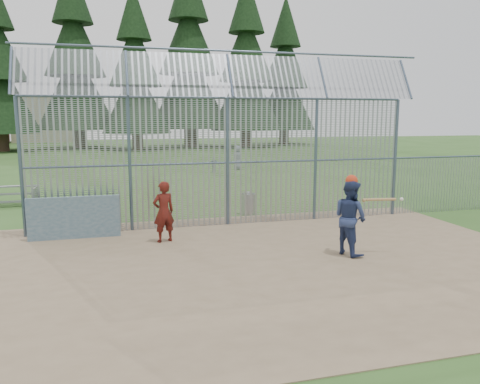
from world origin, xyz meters
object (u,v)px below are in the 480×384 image
object	(u,v)px
onlooker	(164,212)
trash_can	(248,204)
dugout_wall	(74,218)
batter	(350,217)

from	to	relation	value
onlooker	trash_can	world-z (taller)	onlooker
dugout_wall	trash_can	world-z (taller)	dugout_wall
dugout_wall	onlooker	size ratio (longest dim) A/B	1.49
batter	trash_can	size ratio (longest dim) A/B	2.29
batter	onlooker	bearing A→B (deg)	44.78
trash_can	dugout_wall	bearing A→B (deg)	-160.62
dugout_wall	trash_can	xyz separation A→B (m)	(5.69, 2.00, -0.24)
batter	trash_can	bearing A→B (deg)	-5.15
dugout_wall	onlooker	distance (m)	2.62
onlooker	trash_can	size ratio (longest dim) A/B	2.05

